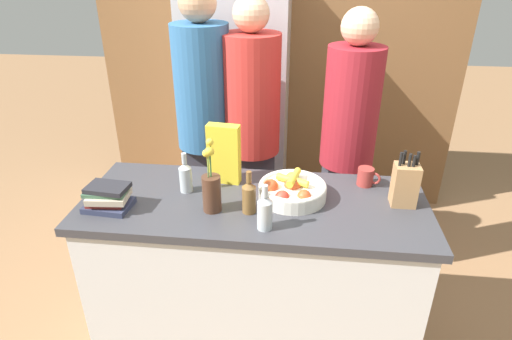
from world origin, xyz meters
TOP-DOWN VIEW (x-y plane):
  - ground_plane at (0.00, 0.00)m, footprint 14.00×14.00m
  - kitchen_island at (0.00, 0.00)m, footprint 1.62×0.65m
  - back_wall_wood at (0.00, 1.69)m, footprint 2.82×0.12m
  - refrigerator at (-0.27, 1.33)m, footprint 0.73×0.62m
  - fruit_bowl at (0.17, 0.04)m, footprint 0.32×0.32m
  - knife_block at (0.68, 0.05)m, footprint 0.11×0.09m
  - flower_vase at (-0.18, -0.10)m, footprint 0.08×0.08m
  - cereal_box at (-0.17, 0.17)m, footprint 0.17×0.08m
  - coffee_mug at (0.53, 0.21)m, footprint 0.11×0.08m
  - book_stack at (-0.65, -0.14)m, footprint 0.21×0.16m
  - bottle_oil at (0.07, -0.22)m, footprint 0.06×0.06m
  - bottle_vinegar at (-0.34, 0.05)m, footprint 0.06×0.06m
  - bottle_wine at (-0.01, -0.10)m, footprint 0.06×0.06m
  - person_at_sink at (-0.39, 0.72)m, footprint 0.33×0.33m
  - person_in_blue at (-0.10, 0.72)m, footprint 0.34×0.34m
  - person_in_red_tee at (0.48, 0.66)m, footprint 0.32×0.32m

SIDE VIEW (x-z plane):
  - ground_plane at x=0.00m, z-range 0.00..0.00m
  - kitchen_island at x=0.00m, z-range 0.00..0.92m
  - refrigerator at x=-0.27m, z-range 0.00..1.87m
  - coffee_mug at x=0.53m, z-range 0.92..1.01m
  - fruit_bowl at x=0.17m, z-range 0.91..1.02m
  - person_in_red_tee at x=0.48m, z-range 0.12..1.82m
  - book_stack at x=-0.65m, z-range 0.91..1.03m
  - person_in_blue at x=-0.10m, z-range 0.11..1.88m
  - bottle_vinegar at x=-0.34m, z-range 0.90..1.10m
  - bottle_wine at x=-0.01m, z-range 0.90..1.10m
  - bottle_oil at x=0.07m, z-range 0.89..1.10m
  - knife_block at x=0.68m, z-range 0.89..1.15m
  - flower_vase at x=-0.18m, z-range 0.86..1.20m
  - person_at_sink at x=-0.39m, z-range 0.12..1.94m
  - cereal_box at x=-0.17m, z-range 0.92..1.22m
  - back_wall_wood at x=0.00m, z-range 0.00..2.60m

